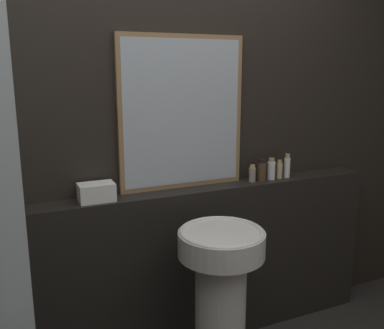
# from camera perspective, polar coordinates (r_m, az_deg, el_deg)

# --- Properties ---
(wall_back) EXTENTS (8.00, 0.06, 2.50)m
(wall_back) POSITION_cam_1_polar(r_m,az_deg,el_deg) (2.47, -3.44, 3.33)
(wall_back) COLOR black
(wall_back) RESTS_ON ground_plane
(vanity_counter) EXTENTS (2.64, 0.17, 0.97)m
(vanity_counter) POSITION_cam_1_polar(r_m,az_deg,el_deg) (2.60, -2.28, -13.89)
(vanity_counter) COLOR black
(vanity_counter) RESTS_ON ground_plane
(pedestal_sink) EXTENTS (0.43, 0.43, 0.88)m
(pedestal_sink) POSITION_cam_1_polar(r_m,az_deg,el_deg) (2.26, 3.83, -17.04)
(pedestal_sink) COLOR silver
(pedestal_sink) RESTS_ON ground_plane
(mirror) EXTENTS (0.75, 0.03, 0.86)m
(mirror) POSITION_cam_1_polar(r_m,az_deg,el_deg) (2.43, -1.30, 6.85)
(mirror) COLOR #937047
(mirror) RESTS_ON vanity_counter
(towel_stack) EXTENTS (0.19, 0.12, 0.09)m
(towel_stack) POSITION_cam_1_polar(r_m,az_deg,el_deg) (2.29, -12.62, -3.63)
(towel_stack) COLOR white
(towel_stack) RESTS_ON vanity_counter
(shampoo_bottle) EXTENTS (0.04, 0.04, 0.11)m
(shampoo_bottle) POSITION_cam_1_polar(r_m,az_deg,el_deg) (2.64, 8.03, -1.25)
(shampoo_bottle) COLOR gray
(shampoo_bottle) RESTS_ON vanity_counter
(conditioner_bottle) EXTENTS (0.06, 0.06, 0.13)m
(conditioner_bottle) POSITION_cam_1_polar(r_m,az_deg,el_deg) (2.67, 9.26, -0.83)
(conditioner_bottle) COLOR #4C3823
(conditioner_bottle) RESTS_ON vanity_counter
(lotion_bottle) EXTENTS (0.05, 0.05, 0.14)m
(lotion_bottle) POSITION_cam_1_polar(r_m,az_deg,el_deg) (2.71, 10.52, -0.67)
(lotion_bottle) COLOR white
(lotion_bottle) RESTS_ON vanity_counter
(body_wash_bottle) EXTENTS (0.04, 0.04, 0.12)m
(body_wash_bottle) POSITION_cam_1_polar(r_m,az_deg,el_deg) (2.75, 11.59, -0.70)
(body_wash_bottle) COLOR #C6B284
(body_wash_bottle) RESTS_ON vanity_counter
(hand_soap_bottle) EXTENTS (0.04, 0.04, 0.15)m
(hand_soap_bottle) POSITION_cam_1_polar(r_m,az_deg,el_deg) (2.78, 12.56, -0.28)
(hand_soap_bottle) COLOR white
(hand_soap_bottle) RESTS_ON vanity_counter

